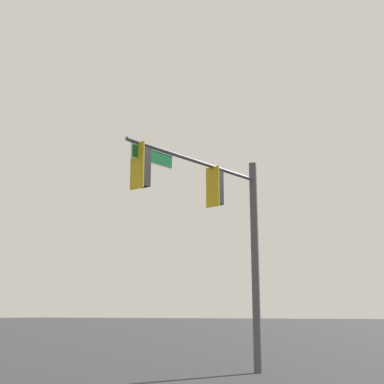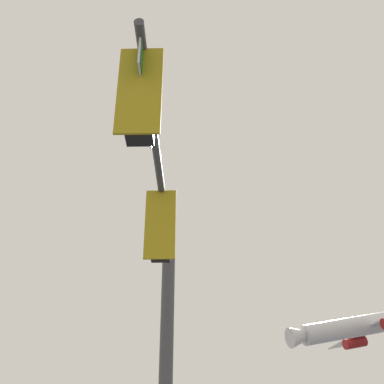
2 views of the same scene
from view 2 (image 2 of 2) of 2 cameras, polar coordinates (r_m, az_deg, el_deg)
The scene contains 2 objects.
signal_pole_near at distance 9.08m, azimuth -3.37°, elevation -11.55°, with size 6.01×1.59×7.11m.
airplane at distance 104.06m, azimuth 18.10°, elevation -13.39°, with size 28.96×31.70×14.75m.
Camera 2 is at (1.63, -7.76, 1.59)m, focal length 50.00 mm.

